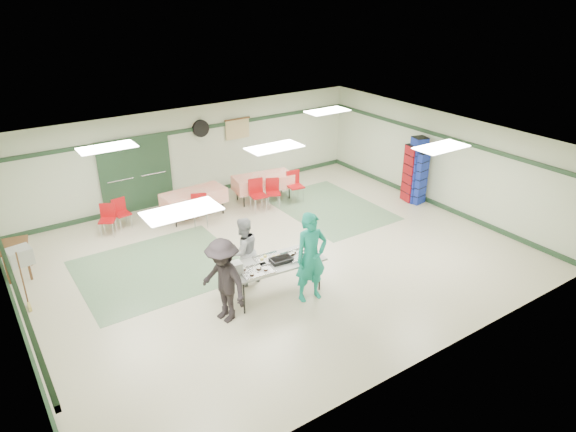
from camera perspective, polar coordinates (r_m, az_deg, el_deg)
floor at (r=12.22m, az=-1.38°, el=-4.45°), size 11.00×11.00×0.00m
ceiling at (r=11.14m, az=-1.52°, el=7.74°), size 11.00×11.00×0.00m
wall_back at (r=15.36m, az=-10.60°, el=6.91°), size 11.00×0.00×11.00m
wall_front at (r=8.61m, az=15.12°, el=-8.65°), size 11.00×0.00×11.00m
wall_left at (r=10.12m, az=-28.83°, el=-5.77°), size 0.00×9.00×9.00m
wall_right at (r=15.10m, az=16.52°, el=5.97°), size 0.00×9.00×9.00m
trim_back at (r=15.14m, az=-10.76°, el=9.40°), size 11.00×0.06×0.10m
baseboard_back at (r=15.78m, az=-10.20°, el=2.42°), size 11.00×0.06×0.12m
baseboard_left at (r=10.77m, az=-27.25°, el=-11.68°), size 0.06×9.00×0.12m
trim_right at (r=14.87m, az=16.77°, el=8.50°), size 0.06×9.00×0.10m
baseboard_right at (r=15.52m, az=15.88°, el=1.45°), size 0.06×9.00×0.12m
green_patch_a at (r=12.08m, az=-14.08°, el=-5.63°), size 3.50×3.00×0.01m
green_patch_b at (r=14.77m, az=4.63°, el=0.92°), size 2.50×3.50×0.01m
double_door_left at (r=14.73m, az=-18.23°, el=4.04°), size 0.90×0.06×2.10m
double_door_right at (r=14.99m, az=-14.78°, el=4.82°), size 0.90×0.06×2.10m
door_frame at (r=14.83m, az=-16.49°, el=4.41°), size 2.00×0.03×2.15m
wall_fan at (r=15.23m, az=-9.68°, el=9.57°), size 0.50×0.10×0.50m
scroll_banner at (r=15.79m, az=-5.64°, el=9.60°), size 0.80×0.02×0.60m
serving_table at (r=10.47m, az=-1.40°, el=-5.30°), size 2.07×0.98×0.76m
sheet_tray_right at (r=10.66m, az=1.25°, el=-4.38°), size 0.66×0.52×0.02m
sheet_tray_mid at (r=10.53m, az=-2.08°, el=-4.79°), size 0.60×0.48×0.02m
sheet_tray_left at (r=10.12m, az=-3.53°, el=-6.17°), size 0.65×0.51×0.02m
baking_pan at (r=10.44m, az=-0.76°, el=-4.89°), size 0.47×0.31×0.08m
foam_box_stack at (r=10.08m, az=-5.88°, el=-5.74°), size 0.27×0.25×0.23m
volunteer_teal at (r=10.24m, az=2.57°, el=-4.61°), size 0.74×0.53×1.89m
volunteer_grey at (r=10.85m, az=-5.00°, el=-3.96°), size 0.79×0.65×1.53m
volunteer_dark at (r=9.73m, az=-7.20°, el=-7.15°), size 0.88×1.22×1.71m
dining_table_a at (r=15.11m, az=-2.80°, el=3.86°), size 1.82×1.02×0.77m
dining_table_b at (r=14.19m, az=-10.41°, el=2.02°), size 1.76×0.86×0.77m
chair_a at (r=14.67m, az=-1.70°, el=2.96°), size 0.51×0.51×0.83m
chair_b at (r=14.41m, az=-3.47°, el=2.75°), size 0.48×0.48×0.92m
chair_c at (r=15.05m, az=0.71°, el=3.73°), size 0.47×0.47×0.90m
chair_d at (r=13.68m, az=-9.80°, el=1.04°), size 0.53×0.53×0.88m
chair_loose_a at (r=14.09m, az=-18.10°, el=0.61°), size 0.42×0.42×0.80m
chair_loose_b at (r=13.81m, az=-19.43°, el=-0.03°), size 0.51×0.52×0.81m
crate_stack_blue_a at (r=15.27m, az=14.25°, el=4.17°), size 0.45×0.45×1.55m
crate_stack_red at (r=15.38m, az=13.71°, el=4.65°), size 0.50×0.50×1.70m
crate_stack_blue_b at (r=15.26m, az=14.11°, el=4.96°), size 0.46×0.46×1.95m
printer_table at (r=12.67m, az=-28.05°, el=-3.27°), size 0.67×0.90×0.74m
office_printer at (r=11.65m, az=-27.65°, el=-3.98°), size 0.49×0.44×0.35m
broom at (r=11.31m, az=-27.42°, el=-6.26°), size 0.07×0.21×1.28m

